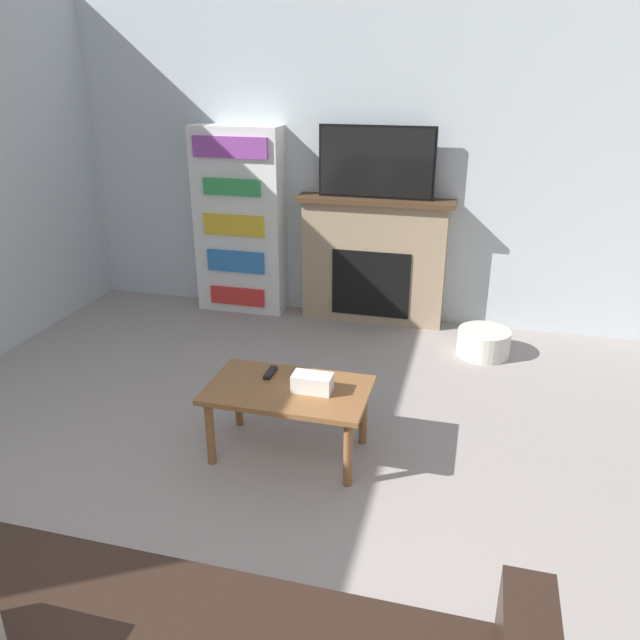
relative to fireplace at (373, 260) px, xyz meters
The scene contains 8 objects.
wall_back 0.82m from the fireplace, 82.56° to the left, with size 6.38×0.06×2.70m.
fireplace is the anchor object (origin of this frame).
tv 0.83m from the fireplace, 90.00° to the right, with size 0.95×0.03×0.58m.
coffee_table 2.16m from the fireplace, 92.46° to the right, with size 0.91×0.54×0.43m.
tissue_box 2.15m from the fireplace, 88.70° to the right, with size 0.22×0.12×0.10m.
remote_control 2.04m from the fireplace, 96.81° to the right, with size 0.04×0.15×0.02m.
bookshelf 1.24m from the fireplace, behind, with size 0.79×0.29×1.64m.
storage_basket 1.18m from the fireplace, 26.95° to the right, with size 0.40×0.40×0.20m.
Camera 1 is at (0.85, -0.56, 2.10)m, focal length 35.00 mm.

